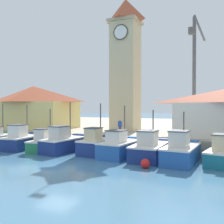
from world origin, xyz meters
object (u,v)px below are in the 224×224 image
(fishing_boat_mid_right, at_px, (121,147))
(clock_tower, at_px, (125,61))
(fishing_boat_left_inner, at_px, (47,143))
(warehouse_left, at_px, (33,106))
(fishing_boat_right_inner, at_px, (151,149))
(fishing_boat_mid_left, at_px, (65,143))
(port_crane_near, at_px, (194,83))
(fishing_boat_left_outer, at_px, (23,140))
(mooring_buoy, at_px, (145,164))
(fishing_boat_center, at_px, (97,144))
(fishing_boat_right_outer, at_px, (182,151))
(dock_worker_near_tower, at_px, (120,127))

(fishing_boat_mid_right, xyz_separation_m, clock_tower, (-3.44, 10.02, 8.75))
(fishing_boat_left_inner, xyz_separation_m, warehouse_left, (-8.75, 8.40, 3.40))
(fishing_boat_right_inner, relative_size, warehouse_left, 0.46)
(fishing_boat_mid_left, relative_size, port_crane_near, 0.30)
(fishing_boat_left_outer, bearing_deg, mooring_buoy, -13.02)
(fishing_boat_mid_right, bearing_deg, clock_tower, 108.92)
(fishing_boat_center, bearing_deg, clock_tower, 96.40)
(fishing_boat_right_inner, relative_size, clock_tower, 0.30)
(fishing_boat_center, bearing_deg, fishing_boat_right_outer, -6.31)
(fishing_boat_center, height_order, fishing_boat_right_inner, fishing_boat_center)
(fishing_boat_left_inner, xyz_separation_m, fishing_boat_right_outer, (12.20, -0.32, 0.11))
(clock_tower, height_order, dock_worker_near_tower, clock_tower)
(fishing_boat_left_inner, bearing_deg, mooring_buoy, -16.65)
(fishing_boat_left_inner, height_order, warehouse_left, warehouse_left)
(warehouse_left, bearing_deg, dock_worker_near_tower, -17.23)
(fishing_boat_mid_right, bearing_deg, fishing_boat_left_outer, -179.27)
(fishing_boat_mid_left, height_order, port_crane_near, port_crane_near)
(warehouse_left, distance_m, port_crane_near, 24.67)
(port_crane_near, bearing_deg, fishing_boat_left_inner, -113.89)
(fishing_boat_right_inner, height_order, fishing_boat_right_outer, fishing_boat_right_inner)
(mooring_buoy, bearing_deg, fishing_boat_left_inner, 163.35)
(fishing_boat_center, bearing_deg, warehouse_left, 150.00)
(fishing_boat_left_outer, relative_size, fishing_boat_left_inner, 1.09)
(port_crane_near, height_order, mooring_buoy, port_crane_near)
(clock_tower, bearing_deg, dock_worker_near_tower, -73.84)
(clock_tower, bearing_deg, fishing_boat_right_outer, -51.45)
(port_crane_near, bearing_deg, fishing_boat_right_outer, -85.70)
(fishing_boat_right_outer, xyz_separation_m, port_crane_near, (-1.79, 23.83, 6.96))
(fishing_boat_mid_right, relative_size, dock_worker_near_tower, 3.04)
(fishing_boat_mid_right, distance_m, fishing_boat_right_outer, 4.88)
(fishing_boat_left_outer, distance_m, clock_tower, 14.96)
(fishing_boat_right_inner, relative_size, port_crane_near, 0.30)
(fishing_boat_left_outer, height_order, fishing_boat_mid_left, fishing_boat_mid_left)
(warehouse_left, distance_m, mooring_buoy, 22.57)
(clock_tower, bearing_deg, fishing_boat_left_outer, -123.34)
(fishing_boat_mid_left, distance_m, fishing_boat_center, 3.06)
(fishing_boat_mid_right, distance_m, clock_tower, 13.74)
(warehouse_left, bearing_deg, fishing_boat_center, -30.00)
(fishing_boat_center, relative_size, mooring_buoy, 7.08)
(fishing_boat_center, distance_m, fishing_boat_right_outer, 7.27)
(fishing_boat_right_outer, bearing_deg, clock_tower, 128.55)
(fishing_boat_center, bearing_deg, fishing_boat_right_inner, -4.96)
(fishing_boat_mid_right, relative_size, fishing_boat_right_outer, 0.94)
(fishing_boat_right_outer, bearing_deg, fishing_boat_mid_right, 175.36)
(fishing_boat_center, height_order, dock_worker_near_tower, fishing_boat_center)
(fishing_boat_center, xyz_separation_m, fishing_boat_right_outer, (7.22, -0.80, 0.01))
(fishing_boat_left_inner, height_order, fishing_boat_right_outer, fishing_boat_left_inner)
(fishing_boat_left_inner, bearing_deg, fishing_boat_mid_right, 0.56)
(mooring_buoy, bearing_deg, fishing_boat_center, 146.27)
(fishing_boat_left_outer, xyz_separation_m, port_crane_near, (13.19, 23.56, 6.96))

